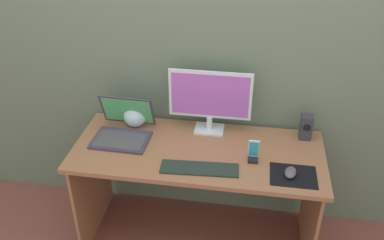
{
  "coord_description": "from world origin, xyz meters",
  "views": [
    {
      "loc": [
        0.28,
        -1.99,
        2.15
      ],
      "look_at": [
        -0.03,
        -0.02,
        0.93
      ],
      "focal_mm": 39.2,
      "sensor_mm": 36.0,
      "label": 1
    }
  ],
  "objects_px": {
    "monitor": "(210,99)",
    "keyboard_external": "(199,168)",
    "phone_in_dock": "(253,154)",
    "fishbowl": "(135,116)",
    "speaker_right": "(306,127)",
    "laptop": "(123,130)",
    "mouse": "(290,172)"
  },
  "relations": [
    {
      "from": "monitor",
      "to": "keyboard_external",
      "type": "bearing_deg",
      "value": -90.6
    },
    {
      "from": "keyboard_external",
      "to": "phone_in_dock",
      "type": "distance_m",
      "value": 0.32
    },
    {
      "from": "keyboard_external",
      "to": "phone_in_dock",
      "type": "height_order",
      "value": "phone_in_dock"
    },
    {
      "from": "fishbowl",
      "to": "speaker_right",
      "type": "bearing_deg",
      "value": 0.97
    },
    {
      "from": "monitor",
      "to": "fishbowl",
      "type": "bearing_deg",
      "value": -177.94
    },
    {
      "from": "fishbowl",
      "to": "laptop",
      "type": "bearing_deg",
      "value": -105.11
    },
    {
      "from": "speaker_right",
      "to": "phone_in_dock",
      "type": "xyz_separation_m",
      "value": [
        -0.3,
        -0.28,
        -0.03
      ]
    },
    {
      "from": "monitor",
      "to": "mouse",
      "type": "height_order",
      "value": "monitor"
    },
    {
      "from": "fishbowl",
      "to": "phone_in_dock",
      "type": "xyz_separation_m",
      "value": [
        0.76,
        -0.26,
        -0.02
      ]
    },
    {
      "from": "mouse",
      "to": "speaker_right",
      "type": "bearing_deg",
      "value": 86.65
    },
    {
      "from": "speaker_right",
      "to": "mouse",
      "type": "distance_m",
      "value": 0.4
    },
    {
      "from": "fishbowl",
      "to": "keyboard_external",
      "type": "relative_size",
      "value": 0.34
    },
    {
      "from": "phone_in_dock",
      "to": "speaker_right",
      "type": "bearing_deg",
      "value": 42.52
    },
    {
      "from": "keyboard_external",
      "to": "laptop",
      "type": "bearing_deg",
      "value": 150.26
    },
    {
      "from": "monitor",
      "to": "keyboard_external",
      "type": "height_order",
      "value": "monitor"
    },
    {
      "from": "mouse",
      "to": "phone_in_dock",
      "type": "height_order",
      "value": "phone_in_dock"
    },
    {
      "from": "monitor",
      "to": "keyboard_external",
      "type": "relative_size",
      "value": 1.17
    },
    {
      "from": "mouse",
      "to": "phone_in_dock",
      "type": "relative_size",
      "value": 0.72
    },
    {
      "from": "laptop",
      "to": "monitor",
      "type": "bearing_deg",
      "value": 16.96
    },
    {
      "from": "phone_in_dock",
      "to": "laptop",
      "type": "bearing_deg",
      "value": 171.21
    },
    {
      "from": "monitor",
      "to": "keyboard_external",
      "type": "xyz_separation_m",
      "value": [
        -0.0,
        -0.4,
        -0.22
      ]
    },
    {
      "from": "monitor",
      "to": "laptop",
      "type": "xyz_separation_m",
      "value": [
        -0.51,
        -0.16,
        -0.18
      ]
    },
    {
      "from": "speaker_right",
      "to": "fishbowl",
      "type": "height_order",
      "value": "speaker_right"
    },
    {
      "from": "fishbowl",
      "to": "phone_in_dock",
      "type": "relative_size",
      "value": 1.05
    },
    {
      "from": "fishbowl",
      "to": "phone_in_dock",
      "type": "distance_m",
      "value": 0.8
    },
    {
      "from": "speaker_right",
      "to": "keyboard_external",
      "type": "bearing_deg",
      "value": -145.57
    },
    {
      "from": "laptop",
      "to": "phone_in_dock",
      "type": "bearing_deg",
      "value": -8.79
    },
    {
      "from": "laptop",
      "to": "fishbowl",
      "type": "height_order",
      "value": "laptop"
    },
    {
      "from": "mouse",
      "to": "phone_in_dock",
      "type": "distance_m",
      "value": 0.23
    },
    {
      "from": "fishbowl",
      "to": "phone_in_dock",
      "type": "height_order",
      "value": "fishbowl"
    },
    {
      "from": "mouse",
      "to": "phone_in_dock",
      "type": "xyz_separation_m",
      "value": [
        -0.2,
        0.1,
        0.03
      ]
    },
    {
      "from": "mouse",
      "to": "fishbowl",
      "type": "bearing_deg",
      "value": 170.7
    }
  ]
}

